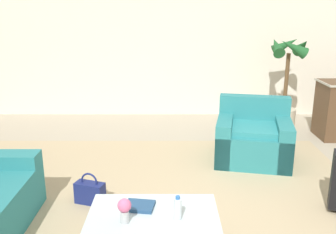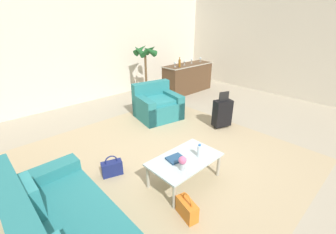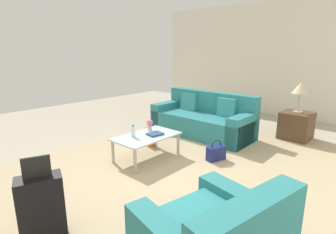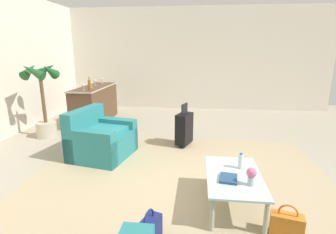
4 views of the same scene
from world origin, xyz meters
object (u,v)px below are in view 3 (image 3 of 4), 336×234
(coffee_table, at_px, (147,138))
(flower_vase, at_px, (150,124))
(handbag_orange, at_px, (148,138))
(couch, at_px, (204,120))
(handbag_navy, at_px, (216,153))
(table_lamp, at_px, (301,89))
(water_bottle, at_px, (133,131))
(suitcase_black, at_px, (41,206))
(coffee_table_book, at_px, (155,134))
(side_table, at_px, (296,126))

(coffee_table, relative_size, flower_vase, 5.28)
(handbag_orange, bearing_deg, couch, 163.83)
(handbag_navy, height_order, handbag_orange, same)
(couch, bearing_deg, table_lamp, 122.07)
(flower_vase, relative_size, handbag_orange, 0.57)
(water_bottle, bearing_deg, flower_vase, -173.21)
(suitcase_black, distance_m, handbag_navy, 2.74)
(coffee_table_book, height_order, flower_vase, flower_vase)
(handbag_navy, relative_size, handbag_orange, 1.00)
(coffee_table, bearing_deg, water_bottle, -26.57)
(side_table, xyz_separation_m, table_lamp, (0.00, 0.00, 0.76))
(coffee_table_book, bearing_deg, table_lamp, 160.68)
(flower_vase, distance_m, table_lamp, 3.10)
(couch, xyz_separation_m, coffee_table_book, (1.68, 0.18, 0.12))
(flower_vase, xyz_separation_m, table_lamp, (-2.58, 1.65, 0.50))
(side_table, xyz_separation_m, handbag_orange, (2.32, -1.98, -0.15))
(couch, xyz_separation_m, suitcase_black, (3.80, 0.80, 0.05))
(flower_vase, height_order, side_table, flower_vase)
(side_table, relative_size, suitcase_black, 0.68)
(table_lamp, bearing_deg, suitcase_black, -9.46)
(flower_vase, bearing_deg, handbag_orange, -127.66)
(handbag_navy, bearing_deg, side_table, 163.73)
(coffee_table, xyz_separation_m, flower_vase, (-0.22, -0.15, 0.17))
(handbag_navy, bearing_deg, table_lamp, 163.73)
(water_bottle, height_order, table_lamp, table_lamp)
(handbag_orange, bearing_deg, suitcase_black, 25.53)
(table_lamp, bearing_deg, side_table, 0.00)
(suitcase_black, bearing_deg, handbag_navy, 175.92)
(suitcase_black, bearing_deg, coffee_table, -160.71)
(flower_vase, distance_m, handbag_orange, 0.58)
(handbag_navy, distance_m, handbag_orange, 1.40)
(coffee_table, xyz_separation_m, handbag_orange, (-0.48, -0.48, -0.23))
(suitcase_black, height_order, handbag_orange, suitcase_black)
(coffee_table, xyz_separation_m, water_bottle, (0.20, -0.10, 0.14))
(couch, height_order, side_table, couch)
(couch, relative_size, handbag_orange, 6.08)
(side_table, distance_m, handbag_orange, 3.06)
(side_table, bearing_deg, flower_vase, -32.60)
(side_table, bearing_deg, handbag_orange, -40.48)
(table_lamp, bearing_deg, handbag_orange, -40.48)
(water_bottle, relative_size, coffee_table_book, 0.84)
(water_bottle, height_order, handbag_navy, water_bottle)
(coffee_table_book, bearing_deg, handbag_navy, 135.20)
(coffee_table_book, xyz_separation_m, side_table, (-2.68, 1.42, -0.15))
(side_table, bearing_deg, table_lamp, 0.00)
(water_bottle, xyz_separation_m, table_lamp, (-3.00, 1.60, 0.53))
(coffee_table_book, relative_size, suitcase_black, 0.29)
(side_table, xyz_separation_m, suitcase_black, (4.80, -0.80, 0.08))
(table_lamp, bearing_deg, water_bottle, -28.07)
(handbag_navy, bearing_deg, flower_vase, -64.20)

